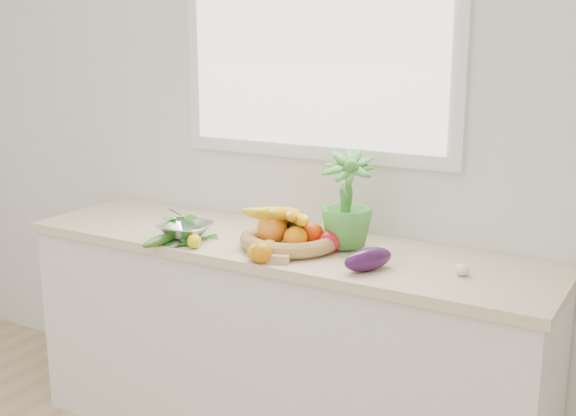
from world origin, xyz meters
The scene contains 20 objects.
back_wall centered at (0.00, 2.25, 1.35)m, with size 4.50×0.02×2.70m, color white.
counter_cabinet centered at (0.00, 1.95, 0.43)m, with size 2.20×0.58×0.86m, color silver.
countertop centered at (0.00, 1.95, 0.88)m, with size 2.24×0.62×0.04m, color beige.
window_frame centered at (0.00, 2.23, 1.75)m, with size 1.30×0.03×1.10m, color white.
window_pane centered at (0.00, 2.21, 1.75)m, with size 1.18×0.01×0.98m, color white.
orange_loose centered at (0.09, 1.67, 0.94)m, with size 0.08×0.08×0.08m, color orange.
lemon_a centered at (-0.24, 1.70, 0.93)m, with size 0.06×0.07×0.06m, color #D5C90B.
lemon_b centered at (0.06, 1.69, 0.93)m, with size 0.07×0.08×0.07m, color #DDA20C.
lemon_c centered at (0.07, 1.76, 0.93)m, with size 0.06×0.08×0.06m, color #EAB70C.
apple centered at (0.24, 1.92, 0.94)m, with size 0.08×0.08×0.08m, color red.
ginger centered at (0.14, 1.70, 0.92)m, with size 0.10×0.04×0.03m, color tan.
garlic_a centered at (0.77, 1.90, 0.92)m, with size 0.05×0.05×0.04m, color white.
garlic_b centered at (0.43, 1.99, 0.92)m, with size 0.05×0.05×0.04m, color silver.
garlic_c centered at (0.11, 1.83, 0.92)m, with size 0.05×0.05×0.04m, color white.
eggplant centered at (0.46, 1.79, 0.94)m, with size 0.08×0.21×0.08m, color #31103A.
cucumber centered at (-0.38, 1.67, 0.92)m, with size 0.04×0.22×0.04m, color #245117.
radish centered at (-0.41, 1.69, 0.92)m, with size 0.03×0.03×0.03m, color #D51A45.
potted_herb centered at (0.27, 2.00, 1.10)m, with size 0.21×0.21×0.37m, color #459335.
fruit_basket centered at (0.07, 1.90, 0.96)m, with size 0.40×0.40×0.19m.
colander_with_spinach centered at (-0.35, 1.78, 0.96)m, with size 0.23×0.23×0.12m.
Camera 1 is at (1.46, -0.46, 1.71)m, focal length 45.00 mm.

